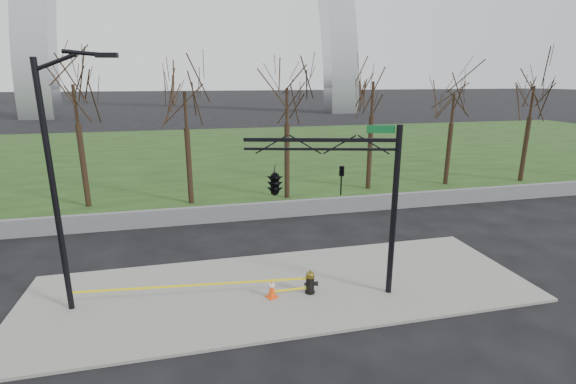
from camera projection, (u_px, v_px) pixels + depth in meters
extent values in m
plane|color=black|center=(283.00, 290.00, 15.09)|extent=(500.00, 500.00, 0.00)
cube|color=slate|center=(283.00, 288.00, 15.07)|extent=(18.00, 6.00, 0.10)
cube|color=#1F3513|center=(220.00, 152.00, 43.22)|extent=(120.00, 40.00, 0.06)
cube|color=#59595B|center=(251.00, 211.00, 22.47)|extent=(60.00, 0.30, 0.90)
cylinder|color=black|center=(310.00, 292.00, 14.67)|extent=(0.35, 0.35, 0.06)
cylinder|color=black|center=(310.00, 285.00, 14.60)|extent=(0.27, 0.27, 0.62)
cylinder|color=black|center=(316.00, 284.00, 14.58)|extent=(0.24, 0.21, 0.16)
cylinder|color=black|center=(306.00, 284.00, 14.60)|extent=(0.13, 0.13, 0.10)
cylinder|color=brown|center=(310.00, 276.00, 14.51)|extent=(0.31, 0.31, 0.06)
ellipsoid|color=brown|center=(310.00, 275.00, 14.50)|extent=(0.29, 0.29, 0.22)
cylinder|color=brown|center=(310.00, 271.00, 14.46)|extent=(0.06, 0.06, 0.08)
cube|color=#F6480C|center=(272.00, 297.00, 14.38)|extent=(0.45, 0.45, 0.04)
cone|color=#F6480C|center=(272.00, 288.00, 14.29)|extent=(0.26, 0.26, 0.62)
cylinder|color=white|center=(272.00, 285.00, 14.26)|extent=(0.20, 0.20, 0.09)
cylinder|color=black|center=(54.00, 194.00, 12.66)|extent=(0.18, 0.18, 8.00)
cylinder|color=black|center=(54.00, 62.00, 11.70)|extent=(1.27, 0.29, 0.56)
cylinder|color=black|center=(85.00, 53.00, 11.71)|extent=(1.21, 0.28, 0.22)
cube|color=black|center=(107.00, 55.00, 11.78)|extent=(0.62, 0.30, 0.14)
cylinder|color=black|center=(394.00, 214.00, 13.98)|extent=(0.20, 0.20, 6.00)
cube|color=black|center=(321.00, 140.00, 13.38)|extent=(4.86, 1.40, 0.12)
cube|color=black|center=(321.00, 149.00, 13.46)|extent=(4.85, 1.36, 0.08)
cube|color=#0C5926|center=(381.00, 129.00, 13.24)|extent=(0.88, 0.27, 0.25)
imported|color=black|center=(341.00, 181.00, 13.72)|extent=(0.21, 0.24, 1.00)
imported|color=black|center=(275.00, 180.00, 13.77)|extent=(1.15, 2.54, 1.00)
cube|color=yellow|center=(194.00, 285.00, 14.04)|extent=(7.93, 0.84, 0.08)
cube|color=yellow|center=(291.00, 290.00, 14.48)|extent=(1.37, 0.01, 0.08)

